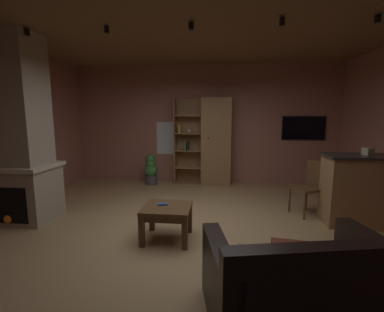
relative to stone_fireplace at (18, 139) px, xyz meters
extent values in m
cube|color=tan|center=(2.71, -0.14, -1.32)|extent=(6.51, 5.95, 0.02)
cube|color=#AD7060|center=(2.71, 2.87, 0.14)|extent=(6.63, 0.06, 2.90)
cube|color=brown|center=(2.71, -0.14, 1.59)|extent=(6.51, 5.95, 0.02)
cube|color=white|center=(1.85, 2.84, -0.20)|extent=(0.68, 0.01, 0.82)
cube|color=tan|center=(0.00, 0.01, -0.89)|extent=(0.94, 0.73, 0.85)
cube|color=tan|center=(0.00, 0.01, 0.56)|extent=(0.80, 0.62, 2.05)
cube|color=beige|center=(0.00, 0.01, -0.43)|extent=(1.02, 0.81, 0.06)
cube|color=black|center=(0.00, -0.33, -0.96)|extent=(0.66, 0.08, 0.55)
sphere|color=orange|center=(0.00, -0.34, -1.17)|extent=(0.14, 0.14, 0.14)
cube|color=#997047|center=(3.03, 2.59, -0.27)|extent=(0.71, 0.38, 2.09)
cube|color=#997047|center=(2.35, 2.77, -0.27)|extent=(0.65, 0.02, 2.09)
cube|color=#997047|center=(2.03, 2.59, -0.27)|extent=(0.02, 0.38, 2.09)
sphere|color=black|center=(2.86, 2.39, -0.16)|extent=(0.04, 0.04, 0.04)
cube|color=#997047|center=(2.35, 2.59, -1.30)|extent=(0.65, 0.38, 0.02)
cube|color=#997047|center=(2.35, 2.59, -0.89)|extent=(0.65, 0.38, 0.02)
cube|color=#997047|center=(2.35, 2.59, -0.48)|extent=(0.65, 0.38, 0.02)
cube|color=#997047|center=(2.35, 2.59, -0.06)|extent=(0.65, 0.38, 0.02)
cube|color=#997047|center=(2.35, 2.59, 0.36)|extent=(0.65, 0.38, 0.02)
cube|color=black|center=(2.36, 2.54, -0.36)|extent=(0.03, 0.23, 0.22)
cube|color=#387247|center=(2.30, 2.54, -0.38)|extent=(0.03, 0.23, 0.17)
cube|color=gold|center=(2.16, 2.54, 0.04)|extent=(0.04, 0.23, 0.19)
sphere|color=beige|center=(2.37, 2.59, -0.01)|extent=(0.10, 0.10, 0.10)
cube|color=#997047|center=(5.51, 0.38, -0.79)|extent=(1.48, 0.52, 1.05)
cube|color=#2D2826|center=(5.51, 0.38, -0.24)|extent=(1.54, 0.58, 0.04)
cube|color=#BFB299|center=(5.35, 0.39, -0.17)|extent=(0.15, 0.15, 0.11)
cube|color=black|center=(3.82, -1.73, -1.10)|extent=(1.64, 1.20, 0.42)
cube|color=black|center=(3.90, -2.10, -0.68)|extent=(1.48, 0.44, 0.42)
cube|color=black|center=(4.47, -1.59, -0.98)|extent=(0.34, 0.92, 0.67)
cube|color=black|center=(3.17, -1.87, -0.98)|extent=(0.34, 0.92, 0.67)
cube|color=olive|center=(3.50, -1.90, -0.80)|extent=(0.43, 0.22, 0.32)
cube|color=tan|center=(4.24, -1.82, -0.81)|extent=(0.40, 0.17, 0.32)
cube|color=brown|center=(3.77, -1.90, -0.75)|extent=(0.45, 0.23, 0.36)
cube|color=#C67F33|center=(3.77, -1.85, -0.79)|extent=(0.45, 0.19, 0.31)
cube|color=tan|center=(3.67, -2.00, -0.76)|extent=(0.44, 0.27, 0.36)
cube|color=brown|center=(2.44, -0.44, -0.87)|extent=(0.64, 0.59, 0.05)
cube|color=brown|center=(2.44, -0.44, -0.94)|extent=(0.57, 0.53, 0.08)
cube|color=brown|center=(2.17, -0.69, -1.10)|extent=(0.07, 0.07, 0.42)
cube|color=brown|center=(2.72, -0.69, -1.10)|extent=(0.07, 0.07, 0.42)
cube|color=brown|center=(2.17, -0.19, -1.10)|extent=(0.07, 0.07, 0.42)
cube|color=brown|center=(2.72, -0.19, -1.10)|extent=(0.07, 0.07, 0.42)
cube|color=#2D4C8C|center=(2.38, -0.39, -0.84)|extent=(0.15, 0.11, 0.02)
cube|color=brown|center=(4.60, 0.72, -0.85)|extent=(0.56, 0.56, 0.04)
cube|color=brown|center=(4.77, 0.80, -0.61)|extent=(0.21, 0.38, 0.44)
cylinder|color=brown|center=(4.36, 0.80, -1.08)|extent=(0.04, 0.04, 0.46)
cylinder|color=brown|center=(4.52, 0.48, -1.08)|extent=(0.04, 0.04, 0.46)
cylinder|color=brown|center=(4.69, 0.96, -1.08)|extent=(0.04, 0.04, 0.46)
cylinder|color=brown|center=(4.84, 0.63, -1.08)|extent=(0.04, 0.04, 0.46)
cylinder|color=#4C4C51|center=(1.46, 2.40, -1.20)|extent=(0.28, 0.28, 0.22)
sphere|color=#3D7F3D|center=(1.46, 2.39, -0.96)|extent=(0.33, 0.33, 0.33)
sphere|color=#3D7F3D|center=(1.46, 2.37, -0.81)|extent=(0.24, 0.24, 0.24)
sphere|color=#3D7F3D|center=(1.45, 2.39, -0.68)|extent=(0.24, 0.24, 0.24)
cube|color=black|center=(5.11, 2.81, 0.07)|extent=(0.99, 0.05, 0.56)
cube|color=black|center=(5.11, 2.79, 0.07)|extent=(0.95, 0.01, 0.52)
cylinder|color=black|center=(0.45, -0.18, 1.51)|extent=(0.07, 0.07, 0.09)
cylinder|color=black|center=(1.59, -0.16, 1.51)|extent=(0.07, 0.07, 0.09)
cylinder|color=black|center=(2.75, -0.18, 1.51)|extent=(0.07, 0.07, 0.09)
cylinder|color=black|center=(3.89, -0.21, 1.51)|extent=(0.07, 0.07, 0.09)
cylinder|color=black|center=(5.00, -0.20, 1.51)|extent=(0.07, 0.07, 0.09)
camera|label=1|loc=(3.16, -3.82, 0.36)|focal=24.85mm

